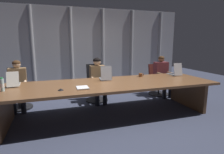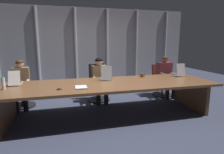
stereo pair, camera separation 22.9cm
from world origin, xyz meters
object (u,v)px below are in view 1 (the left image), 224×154
Objects in this scene: office_chair_left_end at (19,93)px; water_bottle_primary at (2,85)px; office_chair_center at (158,83)px; laptop_center at (175,73)px; person_center at (162,74)px; person_left_mid at (98,77)px; spiral_notepad at (83,88)px; office_chair_left_mid at (96,87)px; conference_mic_left_side at (61,89)px; person_left_end at (18,82)px; laptop_left_end at (14,83)px; laptop_left_mid at (105,77)px; coffee_mug_near at (141,75)px.

water_bottle_primary is (-0.06, -1.21, 0.47)m from office_chair_left_end.
water_bottle_primary is (-3.91, -1.20, 0.49)m from office_chair_center.
laptop_center reaches higher than office_chair_left_end.
laptop_center is 0.62m from person_center.
person_left_mid is 1.41m from spiral_notepad.
office_chair_left_mid is 1.07× the size of office_chair_center.
conference_mic_left_side is (-1.02, -1.31, 0.06)m from person_left_mid.
office_chair_left_mid is 1.92m from person_left_end.
spiral_notepad is at bearing 36.84° from office_chair_left_end.
laptop_left_end is 0.89m from office_chair_left_end.
laptop_center is 0.44× the size of office_chair_left_mid.
person_left_mid is (1.88, 0.62, -0.10)m from laptop_left_end.
person_left_mid is at bearing 76.02° from laptop_center.
person_left_end is (-1.93, 0.62, -0.13)m from laptop_left_mid.
office_chair_left_mid is at bearing 144.72° from coffee_mug_near.
conference_mic_left_side is at bearing -66.27° from person_center.
coffee_mug_near is 2.13m from conference_mic_left_side.
office_chair_left_end is at bearing -99.85° from office_chair_center.
spiral_notepad is (-2.54, -0.66, -0.05)m from laptop_center.
laptop_left_end is 1.10m from conference_mic_left_side.
office_chair_left_end is 3.85m from office_chair_center.
person_center reaches higher than laptop_center.
conference_mic_left_side is at bearing 26.06° from office_chair_left_end.
office_chair_left_end reaches higher than conference_mic_left_side.
person_center reaches higher than coffee_mug_near.
water_bottle_primary is at bearing -7.81° from person_left_end.
office_chair_left_mid is at bearing 10.45° from laptop_left_mid.
laptop_left_end is at bearing -0.67° from person_left_end.
person_center is 3.25m from conference_mic_left_side.
laptop_center is at bearing 6.38° from water_bottle_primary.
coffee_mug_near is (0.95, 0.09, -0.02)m from laptop_left_mid.
office_chair_left_mid is at bearing 84.05° from office_chair_left_end.
water_bottle_primary is (-0.09, -1.04, 0.18)m from person_left_end.
laptop_left_end is 1.99m from person_left_mid.
laptop_center is at bearing -81.70° from laptop_left_mid.
office_chair_left_end is 0.83× the size of person_left_mid.
conference_mic_left_side is at bearing 106.99° from laptop_center.
laptop_center is at bearing 72.75° from office_chair_left_end.
coffee_mug_near is (2.91, -0.70, 0.40)m from office_chair_left_end.
person_left_end reaches higher than water_bottle_primary.
coffee_mug_near reaches higher than spiral_notepad.
person_left_end reaches higher than laptop_center.
laptop_left_mid reaches higher than conference_mic_left_side.
office_chair_left_end is at bearing -94.49° from person_left_mid.
laptop_center is 2.13m from office_chair_left_mid.
coffee_mug_near is at bearing -76.78° from laptop_left_mid.
laptop_center is 3.88m from person_left_end.
person_left_end is at bearing 79.95° from laptop_left_mid.
office_chair_center is 3.30m from conference_mic_left_side.
person_left_end is at bearing -1.90° from laptop_left_end.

